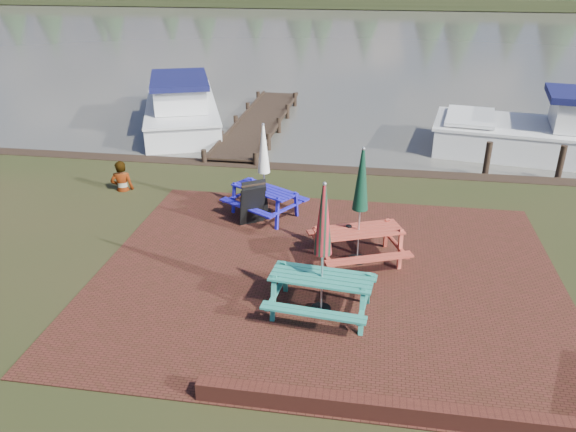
# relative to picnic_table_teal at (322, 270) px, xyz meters

# --- Properties ---
(ground) EXTENTS (120.00, 120.00, 0.00)m
(ground) POSITION_rel_picnic_table_teal_xyz_m (-0.01, 0.26, -0.86)
(ground) COLOR black
(ground) RESTS_ON ground
(paving) EXTENTS (9.00, 7.50, 0.02)m
(paving) POSITION_rel_picnic_table_teal_xyz_m (-0.01, 1.26, -0.85)
(paving) COLOR #3A1C12
(paving) RESTS_ON ground
(brick_wall) EXTENTS (6.21, 1.79, 0.30)m
(brick_wall) POSITION_rel_picnic_table_teal_xyz_m (2.13, -2.15, -0.71)
(brick_wall) COLOR #4C1E16
(brick_wall) RESTS_ON ground
(water) EXTENTS (120.00, 60.00, 0.02)m
(water) POSITION_rel_picnic_table_teal_xyz_m (-0.01, 37.26, -0.86)
(water) COLOR #413F38
(water) RESTS_ON ground
(picnic_table_teal) EXTENTS (1.91, 1.74, 2.44)m
(picnic_table_teal) POSITION_rel_picnic_table_teal_xyz_m (0.00, 0.00, 0.00)
(picnic_table_teal) COLOR #27806F
(picnic_table_teal) RESTS_ON ground
(picnic_table_red) EXTENTS (2.20, 2.10, 2.43)m
(picnic_table_red) POSITION_rel_picnic_table_teal_xyz_m (0.54, 1.90, -0.00)
(picnic_table_red) COLOR #A93B2B
(picnic_table_red) RESTS_ON ground
(picnic_table_blue) EXTENTS (2.13, 2.07, 2.25)m
(picnic_table_blue) POSITION_rel_picnic_table_teal_xyz_m (-1.77, 3.85, -0.07)
(picnic_table_blue) COLOR #1F18B8
(picnic_table_blue) RESTS_ON ground
(chalkboard) EXTENTS (0.62, 0.84, 0.96)m
(chalkboard) POSITION_rel_picnic_table_teal_xyz_m (-1.93, 3.40, -0.36)
(chalkboard) COLOR black
(chalkboard) RESTS_ON ground
(jetty) EXTENTS (1.76, 9.08, 1.00)m
(jetty) POSITION_rel_picnic_table_teal_xyz_m (-3.51, 11.54, -0.74)
(jetty) COLOR black
(jetty) RESTS_ON ground
(boat_jetty) EXTENTS (4.89, 7.80, 2.14)m
(boat_jetty) POSITION_rel_picnic_table_teal_xyz_m (-6.53, 11.75, -0.42)
(boat_jetty) COLOR silver
(boat_jetty) RESTS_ON ground
(person) EXTENTS (0.68, 0.54, 1.63)m
(person) POSITION_rel_picnic_table_teal_xyz_m (-5.82, 4.78, -0.04)
(person) COLOR gray
(person) RESTS_ON ground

